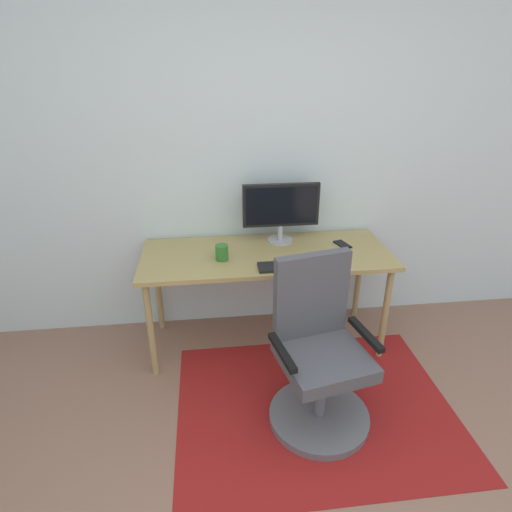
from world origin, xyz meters
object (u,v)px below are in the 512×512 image
object	(u,v)px
keyboard	(292,266)
computer_mouse	(343,263)
desk	(266,262)
office_chair	(319,364)
cell_phone	(343,244)
monitor	(281,208)
coffee_cup	(222,253)

from	to	relation	value
keyboard	computer_mouse	size ratio (longest dim) A/B	4.13
desk	office_chair	size ratio (longest dim) A/B	1.70
keyboard	cell_phone	size ratio (longest dim) A/B	3.07
cell_phone	desk	bearing A→B (deg)	169.29
desk	monitor	bearing A→B (deg)	55.76
keyboard	computer_mouse	bearing A→B (deg)	-1.70
keyboard	office_chair	bearing A→B (deg)	-82.79
coffee_cup	office_chair	bearing A→B (deg)	-53.39
computer_mouse	office_chair	xyz separation A→B (m)	(-0.26, -0.50, -0.37)
desk	computer_mouse	xyz separation A→B (m)	(0.46, -0.24, 0.08)
cell_phone	office_chair	xyz separation A→B (m)	(-0.35, -0.80, -0.36)
cell_phone	coffee_cup	bearing A→B (deg)	171.70
desk	coffee_cup	distance (m)	0.33
coffee_cup	keyboard	bearing A→B (deg)	-20.41
computer_mouse	cell_phone	size ratio (longest dim) A/B	0.74
monitor	keyboard	world-z (taller)	monitor
computer_mouse	coffee_cup	distance (m)	0.78
desk	monitor	distance (m)	0.39
desk	computer_mouse	distance (m)	0.52
desk	office_chair	distance (m)	0.82
computer_mouse	office_chair	bearing A→B (deg)	-117.74
monitor	cell_phone	distance (m)	0.50
desk	coffee_cup	size ratio (longest dim) A/B	16.22
desk	cell_phone	xyz separation A→B (m)	(0.55, 0.06, 0.07)
desk	office_chair	bearing A→B (deg)	-75.22
coffee_cup	office_chair	world-z (taller)	office_chair
cell_phone	keyboard	bearing A→B (deg)	-162.08
desk	cell_phone	size ratio (longest dim) A/B	11.98
desk	keyboard	bearing A→B (deg)	-60.57
computer_mouse	coffee_cup	bearing A→B (deg)	167.33
cell_phone	office_chair	world-z (taller)	office_chair
desk	cell_phone	world-z (taller)	cell_phone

